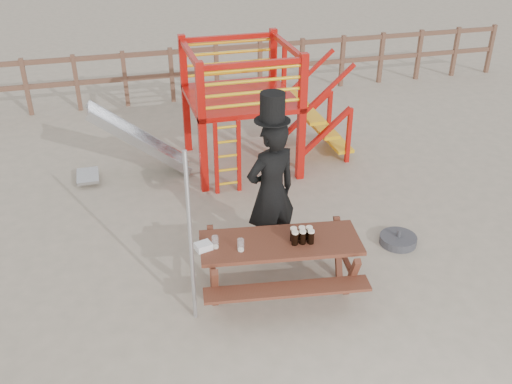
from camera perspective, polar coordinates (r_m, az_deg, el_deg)
name	(u,v)px	position (r m, az deg, el deg)	size (l,w,h in m)	color
ground	(297,291)	(7.05, 4.16, -9.86)	(60.00, 60.00, 0.00)	tan
back_fence	(194,67)	(12.83, -6.21, 12.30)	(15.09, 0.09, 1.20)	brown
playground_fort	(236,106)	(9.56, -1.99, 8.61)	(4.71, 1.84, 2.10)	red
picnic_table	(280,260)	(6.78, 2.40, -6.78)	(2.02, 1.53, 0.72)	#602B1E
man_with_hat	(271,189)	(7.09, 1.54, 0.32)	(0.80, 0.64, 2.26)	black
metal_pole	(191,241)	(6.08, -6.56, -4.84)	(0.05, 0.05, 2.10)	#B2B2B7
parasol_base	(398,240)	(8.06, 14.02, -4.66)	(0.50, 0.50, 0.21)	#3A3A3F
paper_bag	(203,246)	(6.49, -5.29, -5.43)	(0.18, 0.14, 0.08)	white
stout_pints	(302,235)	(6.59, 4.63, -4.34)	(0.27, 0.19, 0.17)	black
empty_glasses	(228,244)	(6.46, -2.83, -5.22)	(0.34, 0.21, 0.15)	silver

